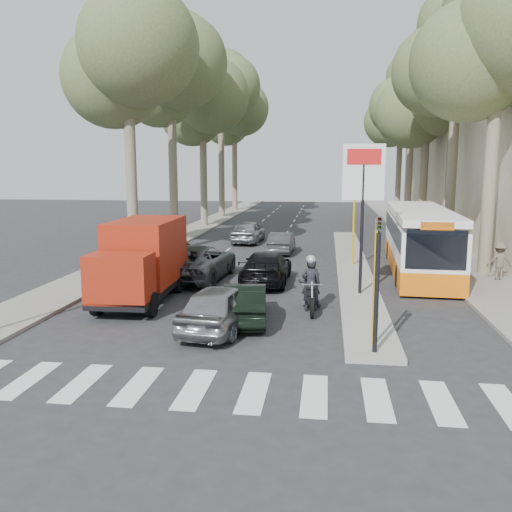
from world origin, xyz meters
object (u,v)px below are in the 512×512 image
at_px(silver_hatchback, 220,307).
at_px(city_bus, 419,238).
at_px(red_truck, 142,259).
at_px(dark_hatchback, 245,302).
at_px(motorcycle, 310,285).

relative_size(silver_hatchback, city_bus, 0.36).
xyz_separation_m(silver_hatchback, red_truck, (-3.43, 3.04, 0.84)).
height_order(dark_hatchback, red_truck, red_truck).
bearing_deg(silver_hatchback, city_bus, -118.12).
xyz_separation_m(silver_hatchback, city_bus, (7.30, 10.11, 0.85)).
relative_size(silver_hatchback, dark_hatchback, 1.10).
xyz_separation_m(dark_hatchback, red_truck, (-4.03, 2.11, 0.92)).
relative_size(red_truck, motorcycle, 2.44).
bearing_deg(city_bus, red_truck, -143.48).
height_order(dark_hatchback, motorcycle, motorcycle).
relative_size(dark_hatchback, red_truck, 0.68).
bearing_deg(motorcycle, dark_hatchback, -144.81).
bearing_deg(silver_hatchback, red_truck, -33.86).
distance_m(red_truck, motorcycle, 6.06).
xyz_separation_m(dark_hatchback, city_bus, (6.70, 9.18, 0.93)).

